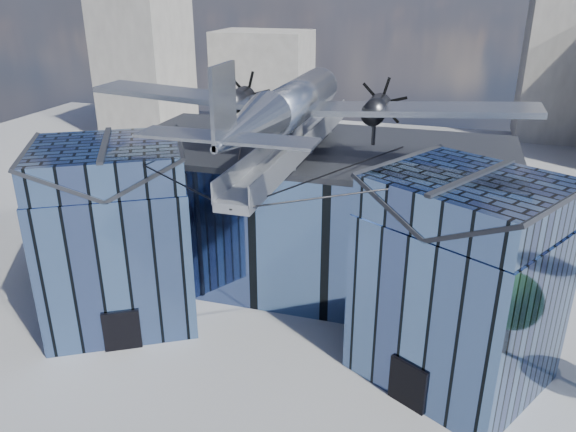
# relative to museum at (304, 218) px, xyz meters

# --- Properties ---
(ground_plane) EXTENTS (120.00, 120.00, 0.00)m
(ground_plane) POSITION_rel_museum_xyz_m (-0.00, -5.82, -5.54)
(ground_plane) COLOR gray
(museum) EXTENTS (32.88, 24.50, 17.60)m
(museum) POSITION_rel_museum_xyz_m (0.00, 0.00, 0.00)
(museum) COLOR #486293
(museum) RESTS_ON ground
(bg_towers) EXTENTS (77.00, 24.50, 26.00)m
(bg_towers) POSITION_rel_museum_xyz_m (1.45, 44.67, 4.47)
(bg_towers) COLOR gray
(bg_towers) RESTS_ON ground
(tree_plaza_w) EXTENTS (4.50, 4.50, 5.63)m
(tree_plaza_w) POSITION_rel_museum_xyz_m (-18.72, -3.22, -1.73)
(tree_plaza_w) COLOR black
(tree_plaza_w) RESTS_ON ground
(tree_side_w) EXTENTS (3.35, 3.35, 4.79)m
(tree_side_w) POSITION_rel_museum_xyz_m (-23.31, 6.04, -2.30)
(tree_side_w) COLOR black
(tree_side_w) RESTS_ON ground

